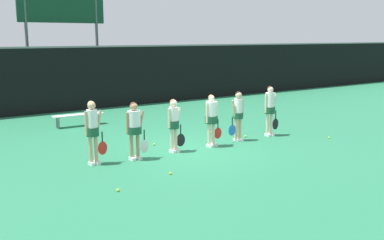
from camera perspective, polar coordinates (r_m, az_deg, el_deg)
ground_plane at (r=13.94m, az=0.02°, el=-3.69°), size 140.00×140.00×0.00m
fence_windscreen at (r=21.72m, az=-13.71°, el=5.21°), size 60.00×0.08×3.00m
scoreboard at (r=22.86m, az=-16.17°, el=12.84°), size 4.18×0.15×5.72m
bench_courtside at (r=17.94m, az=-14.24°, el=0.52°), size 1.97×0.40×0.46m
player_0 at (r=12.33m, az=-12.50°, el=-0.92°), size 0.62×0.34×1.75m
player_1 at (r=12.63m, az=-7.33°, el=-0.71°), size 0.68×0.41×1.65m
player_2 at (r=13.37m, az=-2.32°, el=-0.19°), size 0.63×0.33×1.61m
player_3 at (r=14.04m, az=2.49°, el=0.49°), size 0.68×0.40×1.65m
player_4 at (r=14.89m, az=5.88°, el=1.03°), size 0.62×0.32×1.66m
player_5 at (r=15.80m, az=9.87°, el=1.67°), size 0.65×0.37×1.75m
tennis_ball_0 at (r=15.62m, az=6.81°, el=-2.06°), size 0.07×0.07×0.07m
tennis_ball_1 at (r=16.20m, az=2.44°, el=-1.55°), size 0.07×0.07×0.07m
tennis_ball_2 at (r=14.41m, az=-4.82°, el=-3.10°), size 0.07×0.07×0.07m
tennis_ball_3 at (r=10.33m, az=-9.40°, el=-8.78°), size 0.07×0.07×0.07m
tennis_ball_4 at (r=11.40m, az=-2.76°, el=-6.78°), size 0.07×0.07×0.07m
tennis_ball_5 at (r=16.00m, az=17.00°, el=-2.16°), size 0.07×0.07×0.07m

